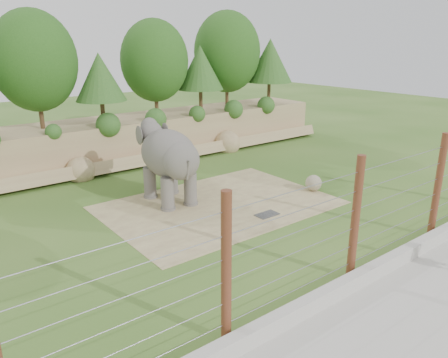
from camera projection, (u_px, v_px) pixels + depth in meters
ground at (255, 230)px, 17.24m from camera, size 90.00×90.00×0.00m
back_embankment at (121, 95)px, 25.86m from camera, size 30.00×5.52×8.77m
dirt_patch at (219, 205)px, 19.78m from camera, size 10.00×7.00×0.02m
drain_grate at (267, 214)px, 18.64m from camera, size 1.00×0.60×0.03m
elephant at (169, 165)px, 19.73m from camera, size 2.21×4.48×3.51m
stone_ball at (314, 183)px, 21.46m from camera, size 0.80×0.80×0.80m
retaining_wall at (364, 276)px, 13.41m from camera, size 26.00×0.35×0.50m
walkway at (425, 314)px, 11.99m from camera, size 26.00×4.00×0.01m
barrier_fence at (355, 219)px, 13.24m from camera, size 20.26×0.26×4.00m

